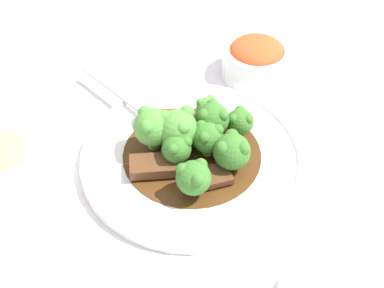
{
  "coord_description": "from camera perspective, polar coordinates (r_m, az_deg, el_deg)",
  "views": [
    {
      "loc": [
        0.46,
        0.17,
        0.53
      ],
      "look_at": [
        0.0,
        0.0,
        0.03
      ],
      "focal_mm": 50.0,
      "sensor_mm": 36.0,
      "label": 1
    }
  ],
  "objects": [
    {
      "name": "broccoli_floret_1",
      "position": [
        0.64,
        0.16,
        -3.57
      ],
      "size": [
        0.04,
        0.04,
        0.05
      ],
      "color": "#8EB756",
      "rests_on": "main_plate"
    },
    {
      "name": "beef_strip_1",
      "position": [
        0.68,
        1.99,
        -3.52
      ],
      "size": [
        0.06,
        0.06,
        0.01
      ],
      "color": "#56331E",
      "rests_on": "main_plate"
    },
    {
      "name": "serving_spoon",
      "position": [
        0.76,
        -4.67,
        3.0
      ],
      "size": [
        0.11,
        0.19,
        0.01
      ],
      "color": "#B7B7BC",
      "rests_on": "main_plate"
    },
    {
      "name": "broccoli_floret_6",
      "position": [
        0.68,
        -1.67,
        -0.47
      ],
      "size": [
        0.04,
        0.04,
        0.04
      ],
      "color": "#7FA84C",
      "rests_on": "main_plate"
    },
    {
      "name": "broccoli_floret_3",
      "position": [
        0.69,
        -4.21,
        1.88
      ],
      "size": [
        0.05,
        0.05,
        0.06
      ],
      "color": "#8EB756",
      "rests_on": "main_plate"
    },
    {
      "name": "broccoli_floret_7",
      "position": [
        0.69,
        -1.42,
        1.83
      ],
      "size": [
        0.05,
        0.05,
        0.06
      ],
      "color": "#8EB756",
      "rests_on": "main_plate"
    },
    {
      "name": "broccoli_floret_5",
      "position": [
        0.67,
        4.28,
        -0.72
      ],
      "size": [
        0.05,
        0.05,
        0.05
      ],
      "color": "#8EB756",
      "rests_on": "main_plate"
    },
    {
      "name": "beef_strip_3",
      "position": [
        0.69,
        -4.06,
        -2.33
      ],
      "size": [
        0.06,
        0.07,
        0.01
      ],
      "color": "#56331E",
      "rests_on": "main_plate"
    },
    {
      "name": "broccoli_floret_2",
      "position": [
        0.72,
        5.15,
        2.44
      ],
      "size": [
        0.04,
        0.04,
        0.04
      ],
      "color": "#8EB756",
      "rests_on": "main_plate"
    },
    {
      "name": "beef_strip_2",
      "position": [
        0.73,
        0.22,
        1.47
      ],
      "size": [
        0.05,
        0.04,
        0.01
      ],
      "color": "brown",
      "rests_on": "main_plate"
    },
    {
      "name": "main_plate",
      "position": [
        0.72,
        0.0,
        -1.36
      ],
      "size": [
        0.3,
        0.3,
        0.02
      ],
      "color": "white",
      "rests_on": "ground_plane"
    },
    {
      "name": "broccoli_floret_4",
      "position": [
        0.74,
        1.73,
        3.81
      ],
      "size": [
        0.03,
        0.03,
        0.04
      ],
      "color": "#8EB756",
      "rests_on": "main_plate"
    },
    {
      "name": "ground_plane",
      "position": [
        0.72,
        0.0,
        -1.91
      ],
      "size": [
        4.0,
        4.0,
        0.0
      ],
      "primitive_type": "plane",
      "color": "silver"
    },
    {
      "name": "beef_strip_0",
      "position": [
        0.71,
        3.76,
        -0.12
      ],
      "size": [
        0.06,
        0.05,
        0.01
      ],
      "color": "#56331E",
      "rests_on": "main_plate"
    },
    {
      "name": "side_bowl_kimchi",
      "position": [
        0.86,
        6.83,
        9.05
      ],
      "size": [
        0.11,
        0.11,
        0.06
      ],
      "color": "white",
      "rests_on": "ground_plane"
    },
    {
      "name": "broccoli_floret_0",
      "position": [
        0.69,
        1.69,
        0.72
      ],
      "size": [
        0.04,
        0.04,
        0.05
      ],
      "color": "#8EB756",
      "rests_on": "main_plate"
    },
    {
      "name": "side_bowl_appetizer",
      "position": [
        0.74,
        -19.49,
        -1.51
      ],
      "size": [
        0.09,
        0.09,
        0.05
      ],
      "color": "white",
      "rests_on": "ground_plane"
    },
    {
      "name": "broccoli_floret_8",
      "position": [
        0.71,
        2.22,
        2.75
      ],
      "size": [
        0.04,
        0.04,
        0.06
      ],
      "color": "#8EB756",
      "rests_on": "main_plate"
    },
    {
      "name": "beef_strip_4",
      "position": [
        0.74,
        -2.66,
        2.1
      ],
      "size": [
        0.06,
        0.05,
        0.01
      ],
      "color": "brown",
      "rests_on": "main_plate"
    }
  ]
}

